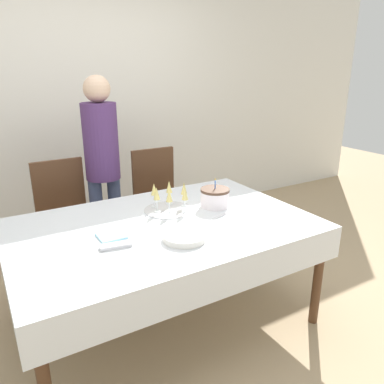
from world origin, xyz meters
The scene contains 12 objects.
ground_plane centered at (0.00, 0.00, 0.00)m, with size 12.00×12.00×0.00m, color tan.
wall_back centered at (0.00, 1.83, 1.35)m, with size 8.00×0.05×2.70m.
dining_table centered at (0.00, 0.00, 0.62)m, with size 1.86×1.23×0.72m.
dining_chair_far_left centered at (-0.41, 0.93, 0.53)m, with size 0.43×0.43×0.96m.
dining_chair_far_right centered at (0.41, 0.93, 0.53)m, with size 0.43×0.43×0.96m.
birthday_cake centered at (0.45, 0.08, 0.79)m, with size 0.20×0.20×0.21m.
champagne_tray centered at (0.14, 0.18, 0.80)m, with size 0.34×0.34×0.18m.
plate_stack_main centered at (0.00, -0.27, 0.74)m, with size 0.25×0.25×0.03m.
cake_knife centered at (0.45, -0.07, 0.72)m, with size 0.29×0.10×0.00m.
fork_pile centered at (-0.37, -0.17, 0.73)m, with size 0.18×0.09×0.02m.
napkin_pile centered at (-0.35, -0.02, 0.73)m, with size 0.15×0.15×0.01m.
person_standing centered at (-0.06, 0.98, 0.96)m, with size 0.28×0.28×1.60m.
Camera 1 is at (-0.95, -1.97, 1.66)m, focal length 35.00 mm.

